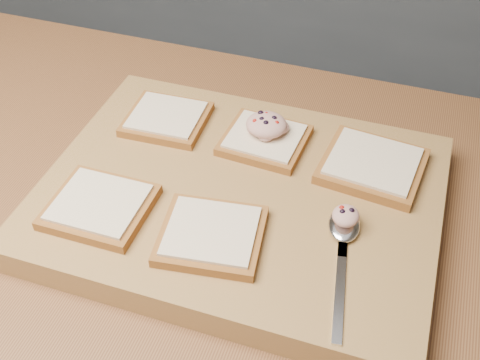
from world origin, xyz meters
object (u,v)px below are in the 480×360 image
Objects in this scene: cutting_board at (240,199)px; spoon at (344,234)px; tuna_salad_dollop at (266,124)px; bread_far_center at (265,140)px.

cutting_board is 0.15m from spoon.
cutting_board is at bearing 164.47° from spoon.
tuna_salad_dollop is at bearing 134.26° from spoon.
spoon is (0.14, -0.14, -0.00)m from bread_far_center.
tuna_salad_dollop reaches higher than bread_far_center.
tuna_salad_dollop is 0.30× the size of spoon.
cutting_board is 0.10m from bread_far_center.
spoon is at bearing -44.40° from bread_far_center.
cutting_board is at bearing -92.08° from tuna_salad_dollop.
bread_far_center is at bearing 87.65° from cutting_board.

